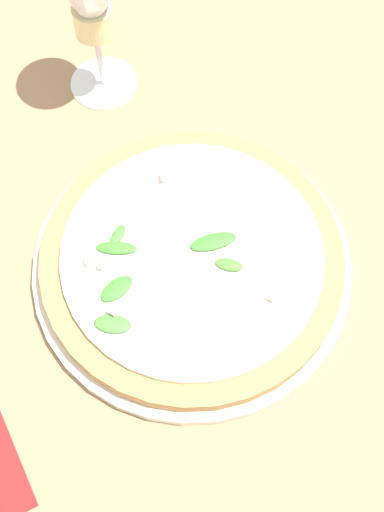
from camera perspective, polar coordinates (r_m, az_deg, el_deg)
The scene contains 3 objects.
ground_plane at distance 0.75m, azimuth -1.42°, elevation -1.02°, with size 6.00×6.00×0.00m, color #9E7A56.
pizza_arugula_main at distance 0.74m, azimuth -0.02°, elevation -0.46°, with size 0.33×0.33×0.05m.
wine_glass at distance 0.80m, azimuth -8.09°, elevation 19.24°, with size 0.08×0.08×0.18m.
Camera 1 is at (0.28, -0.15, 0.68)m, focal length 50.00 mm.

